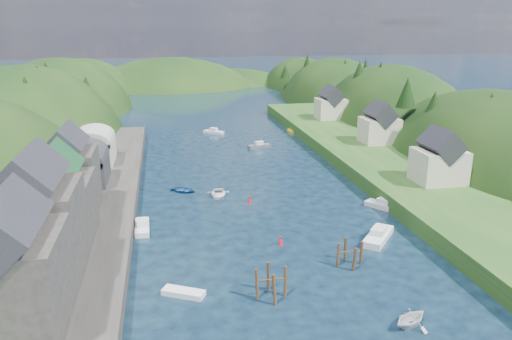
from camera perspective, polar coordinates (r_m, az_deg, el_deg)
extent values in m
plane|color=black|center=(98.43, -2.37, 1.35)|extent=(600.00, 600.00, 0.00)
ellipsoid|color=black|center=(127.95, -24.44, -0.80)|extent=(44.00, 75.56, 52.00)
ellipsoid|color=black|center=(168.55, -21.22, 3.69)|extent=(44.00, 75.56, 48.19)
ellipsoid|color=black|center=(208.99, -19.31, 6.63)|extent=(44.00, 75.56, 39.00)
ellipsoid|color=black|center=(101.66, 25.40, -4.41)|extent=(36.00, 75.56, 44.49)
ellipsoid|color=black|center=(136.98, 15.04, 1.51)|extent=(36.00, 75.56, 48.00)
ellipsoid|color=black|center=(175.52, 9.07, 5.30)|extent=(36.00, 75.56, 44.49)
ellipsoid|color=black|center=(214.68, 5.34, 7.87)|extent=(36.00, 75.56, 36.00)
ellipsoid|color=black|center=(217.02, -9.65, 6.81)|extent=(80.00, 60.00, 44.00)
ellipsoid|color=black|center=(229.37, -2.63, 7.03)|extent=(70.00, 56.00, 36.00)
cone|color=black|center=(109.63, -24.80, 8.20)|extent=(4.73, 4.73, 5.91)
cone|color=black|center=(120.78, -23.60, 9.22)|extent=(4.34, 4.34, 7.28)
cone|color=black|center=(128.27, -22.02, 7.65)|extent=(5.28, 5.28, 5.54)
cone|color=black|center=(140.56, -22.80, 9.90)|extent=(4.77, 4.77, 7.15)
cone|color=black|center=(147.05, -18.82, 9.05)|extent=(4.07, 4.07, 5.66)
cone|color=black|center=(162.17, -20.07, 9.96)|extent=(4.56, 4.56, 8.56)
cone|color=black|center=(171.64, -20.65, 9.61)|extent=(4.75, 4.75, 5.72)
cone|color=black|center=(185.26, -19.50, 10.41)|extent=(4.27, 4.27, 7.28)
cone|color=black|center=(93.63, 25.17, 5.99)|extent=(5.03, 5.03, 6.68)
cone|color=black|center=(99.80, 19.63, 6.54)|extent=(5.29, 5.29, 6.91)
cone|color=black|center=(103.98, 16.87, 8.50)|extent=(4.07, 4.07, 6.01)
cone|color=black|center=(118.03, 16.33, 7.17)|extent=(3.40, 3.40, 5.29)
cone|color=black|center=(132.58, 13.98, 9.96)|extent=(4.94, 4.94, 9.34)
cone|color=black|center=(135.13, 11.73, 10.65)|extent=(5.25, 5.25, 7.30)
cone|color=black|center=(147.45, 12.37, 10.92)|extent=(3.36, 3.36, 7.70)
cone|color=black|center=(162.68, 10.12, 11.04)|extent=(4.57, 4.57, 7.52)
cone|color=black|center=(172.96, 7.61, 10.85)|extent=(3.59, 3.59, 6.25)
cone|color=black|center=(179.08, 5.88, 11.98)|extent=(4.14, 4.14, 6.49)
cone|color=black|center=(190.57, 3.36, 11.23)|extent=(3.83, 3.83, 5.18)
cube|color=#2D2B28|center=(69.43, -18.65, -5.27)|extent=(12.00, 110.00, 2.00)
cube|color=#234719|center=(70.74, -24.30, -5.28)|extent=(12.00, 110.00, 2.50)
cube|color=#2D2B28|center=(44.62, -26.14, -11.58)|extent=(8.00, 9.00, 8.00)
cube|color=black|center=(42.65, -26.98, -5.65)|extent=(5.88, 9.36, 5.88)
cube|color=#2D2B28|center=(52.31, -23.74, -6.54)|extent=(8.00, 9.00, 9.00)
cube|color=black|center=(50.56, -24.45, -0.82)|extent=(5.88, 9.36, 5.88)
cube|color=#2D2B28|center=(60.86, -21.85, -4.15)|extent=(8.00, 9.00, 7.00)
cube|color=#1E592D|center=(59.52, -22.30, -0.12)|extent=(5.88, 9.36, 5.88)
cube|color=#2D2B28|center=(69.09, -20.56, -1.17)|extent=(7.00, 8.00, 8.00)
cube|color=black|center=(67.86, -20.97, 2.73)|extent=(5.15, 8.32, 5.15)
cube|color=#2D2D30|center=(81.00, -19.08, 0.02)|extent=(7.00, 9.00, 4.00)
cylinder|color=#2D2D30|center=(80.49, -19.21, 1.39)|extent=(7.00, 9.00, 7.00)
cube|color=#B2B2A8|center=(92.49, -18.09, 2.10)|extent=(7.00, 9.00, 4.00)
cylinder|color=#B2B2A8|center=(92.04, -18.20, 3.30)|extent=(7.00, 9.00, 7.00)
cube|color=#234719|center=(95.66, 13.51, 1.19)|extent=(16.00, 120.00, 2.40)
cube|color=beige|center=(80.25, 20.15, 0.43)|extent=(7.00, 6.00, 5.00)
cube|color=black|center=(79.45, 20.39, 2.75)|extent=(5.15, 6.24, 5.15)
cube|color=beige|center=(103.52, 13.90, 4.42)|extent=(7.00, 6.00, 5.00)
cube|color=black|center=(102.90, 14.03, 6.24)|extent=(5.15, 6.24, 5.15)
cube|color=beige|center=(127.79, 8.53, 6.95)|extent=(7.00, 6.00, 5.00)
cube|color=black|center=(127.29, 8.59, 8.44)|extent=(5.15, 6.24, 5.15)
cylinder|color=#382314|center=(49.89, 3.36, -12.87)|extent=(0.32, 0.32, 3.76)
cylinder|color=#382314|center=(50.80, 1.40, -12.27)|extent=(0.32, 0.32, 3.76)
cylinder|color=#382314|center=(49.36, 0.12, -13.19)|extent=(0.32, 0.32, 3.76)
cylinder|color=#382314|center=(48.42, 2.11, -13.83)|extent=(0.32, 0.32, 3.76)
cylinder|color=#382314|center=(49.31, 1.75, -12.41)|extent=(3.36, 0.16, 0.16)
cylinder|color=#382314|center=(57.08, 11.92, -9.52)|extent=(0.32, 0.32, 3.26)
cylinder|color=#382314|center=(57.73, 10.17, -9.10)|extent=(0.32, 0.32, 3.26)
cylinder|color=#382314|center=(56.16, 9.35, -9.82)|extent=(0.32, 0.32, 3.26)
cylinder|color=#382314|center=(55.50, 11.15, -10.26)|extent=(0.32, 0.32, 3.26)
cylinder|color=#382314|center=(56.36, 10.68, -9.15)|extent=(3.22, 0.16, 0.16)
cone|color=#B60E1C|center=(60.75, 2.84, -8.10)|extent=(0.70, 0.70, 0.90)
sphere|color=#B60E1C|center=(60.54, 2.85, -7.67)|extent=(0.30, 0.30, 0.30)
cone|color=#B60E1C|center=(74.12, -0.72, -3.43)|extent=(0.70, 0.70, 0.90)
sphere|color=#B60E1C|center=(73.95, -0.72, -3.07)|extent=(0.30, 0.30, 0.30)
imported|color=navy|center=(79.72, -8.30, -2.28)|extent=(5.14, 4.84, 0.87)
cube|color=#4F525A|center=(106.70, 0.37, 2.73)|extent=(5.10, 2.70, 0.68)
cube|color=silver|center=(106.53, 0.37, 3.11)|extent=(1.92, 1.49, 0.70)
cube|color=silver|center=(74.24, 14.41, -4.03)|extent=(4.65, 5.46, 0.76)
cube|color=silver|center=(73.98, 14.45, -3.47)|extent=(2.13, 2.28, 0.70)
cube|color=white|center=(63.69, 13.80, -7.42)|extent=(5.83, 6.46, 0.92)
cube|color=silver|center=(63.35, 13.85, -6.71)|extent=(2.63, 2.74, 0.70)
cube|color=silver|center=(120.90, -4.86, 4.32)|extent=(4.98, 4.30, 0.70)
cube|color=silver|center=(120.75, -4.87, 4.66)|extent=(2.09, 1.96, 0.70)
imported|color=silver|center=(47.64, 17.28, -15.84)|extent=(4.75, 4.51, 1.96)
imported|color=white|center=(77.09, -4.31, -2.76)|extent=(3.83, 5.10, 1.00)
cube|color=yellow|center=(122.14, 4.08, 4.43)|extent=(1.35, 4.02, 0.56)
cube|color=white|center=(66.36, -12.88, -6.43)|extent=(1.91, 5.41, 0.75)
cube|color=silver|center=(66.07, -12.93, -5.82)|extent=(1.29, 1.91, 0.70)
cube|color=white|center=(50.89, -8.29, -13.71)|extent=(4.39, 3.20, 0.59)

